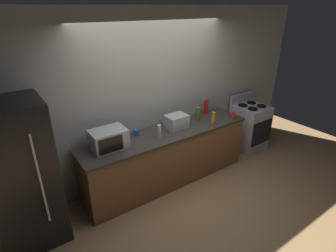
# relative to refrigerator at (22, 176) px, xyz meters

# --- Properties ---
(ground_plane) EXTENTS (8.00, 8.00, 0.00)m
(ground_plane) POSITION_rel_refrigerator_xyz_m (2.05, -0.40, -0.90)
(ground_plane) COLOR #A87F51
(back_wall) EXTENTS (6.40, 0.10, 2.70)m
(back_wall) POSITION_rel_refrigerator_xyz_m (2.05, 0.41, 0.45)
(back_wall) COLOR #9EA399
(back_wall) RESTS_ON ground_plane
(counter_run) EXTENTS (2.84, 0.64, 0.90)m
(counter_run) POSITION_rel_refrigerator_xyz_m (2.05, 0.00, -0.45)
(counter_run) COLOR brown
(counter_run) RESTS_ON ground_plane
(refrigerator) EXTENTS (0.72, 0.73, 1.80)m
(refrigerator) POSITION_rel_refrigerator_xyz_m (0.00, 0.00, 0.00)
(refrigerator) COLOR black
(refrigerator) RESTS_ON ground_plane
(stove_range) EXTENTS (0.60, 0.61, 1.08)m
(stove_range) POSITION_rel_refrigerator_xyz_m (4.05, 0.00, -0.44)
(stove_range) COLOR #B7BABF
(stove_range) RESTS_ON ground_plane
(microwave) EXTENTS (0.48, 0.35, 0.27)m
(microwave) POSITION_rel_refrigerator_xyz_m (1.10, 0.05, 0.13)
(microwave) COLOR #B7BABF
(microwave) RESTS_ON counter_run
(toaster_oven) EXTENTS (0.34, 0.26, 0.21)m
(toaster_oven) POSITION_rel_refrigerator_xyz_m (2.26, 0.06, 0.10)
(toaster_oven) COLOR #B7BABF
(toaster_oven) RESTS_ON counter_run
(bottle_dish_soap) EXTENTS (0.06, 0.06, 0.20)m
(bottle_dish_soap) POSITION_rel_refrigerator_xyz_m (2.85, -0.16, 0.10)
(bottle_dish_soap) COLOR orange
(bottle_dish_soap) RESTS_ON counter_run
(bottle_hot_sauce) EXTENTS (0.08, 0.08, 0.27)m
(bottle_hot_sauce) POSITION_rel_refrigerator_xyz_m (3.04, 0.22, 0.13)
(bottle_hot_sauce) COLOR red
(bottle_hot_sauce) RESTS_ON counter_run
(bottle_olive_oil) EXTENTS (0.08, 0.08, 0.24)m
(bottle_olive_oil) POSITION_rel_refrigerator_xyz_m (2.72, 0.07, 0.12)
(bottle_olive_oil) COLOR #4C6B19
(bottle_olive_oil) RESTS_ON counter_run
(bottle_vinegar) EXTENTS (0.06, 0.06, 0.19)m
(bottle_vinegar) POSITION_rel_refrigerator_xyz_m (1.85, -0.06, 0.10)
(bottle_vinegar) COLOR beige
(bottle_vinegar) RESTS_ON counter_run
(mug_blue) EXTENTS (0.09, 0.09, 0.09)m
(mug_blue) POSITION_rel_refrigerator_xyz_m (1.60, 0.19, 0.05)
(mug_blue) COLOR #2D4CB2
(mug_blue) RESTS_ON counter_run
(mug_red) EXTENTS (0.08, 0.08, 0.11)m
(mug_red) POSITION_rel_refrigerator_xyz_m (3.29, -0.21, 0.05)
(mug_red) COLOR red
(mug_red) RESTS_ON counter_run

